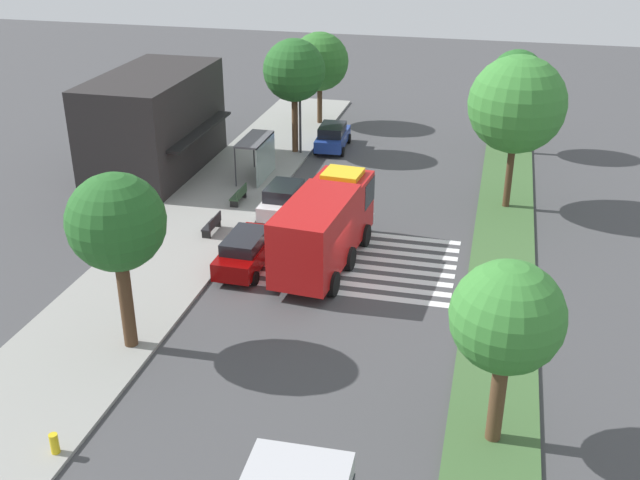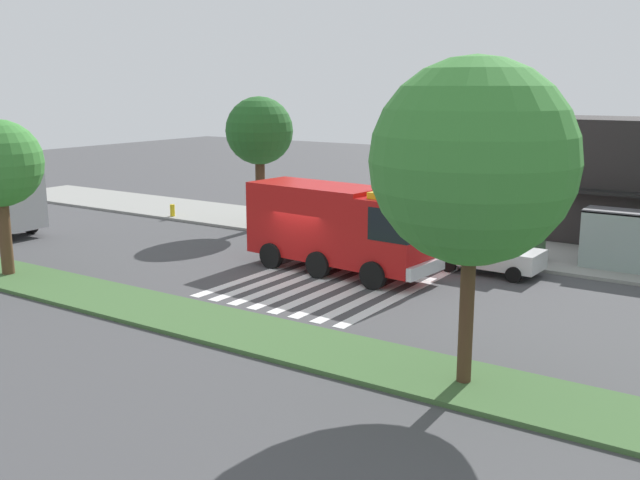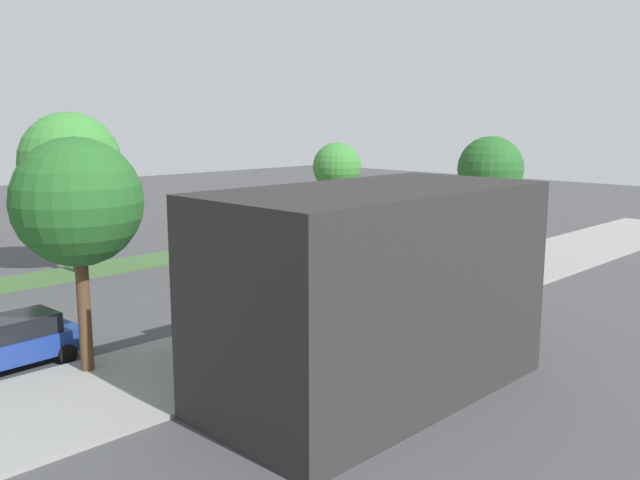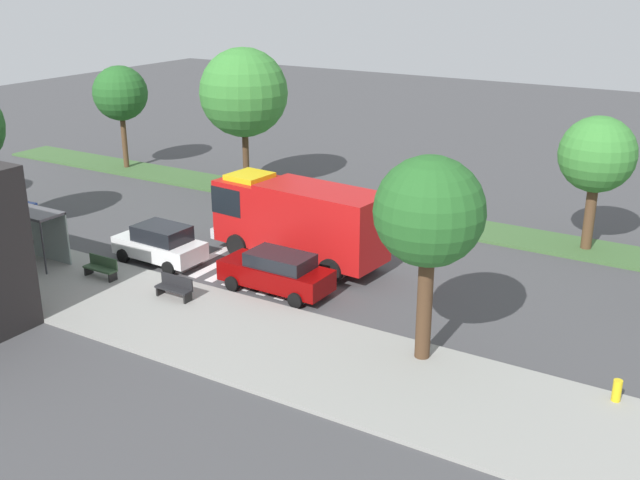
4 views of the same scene
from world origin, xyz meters
name	(u,v)px [view 1 (image 1 of 4)]	position (x,y,z in m)	size (l,w,h in m)	color
ground_plane	(339,280)	(0.00, 0.00, 0.00)	(120.00, 120.00, 0.00)	#424244
sidewalk	(165,259)	(0.00, 8.52, 0.07)	(60.00, 5.77, 0.14)	gray
median_strip	(500,297)	(0.00, -7.14, 0.07)	(60.00, 3.00, 0.14)	#3D6033
crosswalk	(348,260)	(2.01, 0.00, 0.01)	(6.75, 10.14, 0.01)	silver
fire_truck	(326,222)	(1.62, 0.99, 2.05)	(8.55, 3.38, 3.66)	#B71414
parked_car_west	(247,250)	(0.24, 4.44, 0.89)	(4.80, 2.06, 1.72)	#720505
parked_car_mid	(285,199)	(6.58, 4.44, 0.91)	(4.30, 2.17, 1.78)	silver
parked_car_east	(333,136)	(18.08, 4.43, 0.88)	(4.42, 2.19, 1.71)	navy
bus_stop_shelter	(260,150)	(11.33, 7.33, 1.89)	(3.50, 1.40, 2.46)	#4C4C51
bench_near_shelter	(239,195)	(7.33, 7.30, 0.59)	(1.60, 0.50, 0.90)	#2D472D
bench_west_of_shelter	(212,224)	(3.22, 7.30, 0.59)	(1.60, 0.50, 0.90)	black
street_lamp	(300,104)	(16.47, 6.24, 3.44)	(0.36, 0.36, 5.51)	#2D2D30
storefront_building	(154,124)	(11.29, 14.01, 3.05)	(10.44, 6.02, 6.10)	#282626
sidewalk_tree_far_west	(116,224)	(-7.23, 6.64, 5.24)	(3.61, 3.61, 6.98)	#47301E
sidewalk_tree_west	(294,71)	(16.64, 6.64, 5.48)	(3.97, 3.97, 7.36)	#513823
sidewalk_tree_center	(320,62)	(23.46, 6.64, 4.64)	(4.16, 4.16, 6.60)	#47301E
median_tree_far_west	(507,318)	(-9.48, -7.14, 4.60)	(3.48, 3.48, 6.25)	#513823
median_tree_west	(517,105)	(10.36, -7.14, 5.83)	(5.11, 5.11, 8.26)	#47301E
median_tree_center	(517,78)	(20.26, -7.14, 4.98)	(3.50, 3.50, 6.62)	#513823
fire_hydrant	(54,443)	(-13.44, 6.14, 0.49)	(0.28, 0.28, 0.70)	gold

